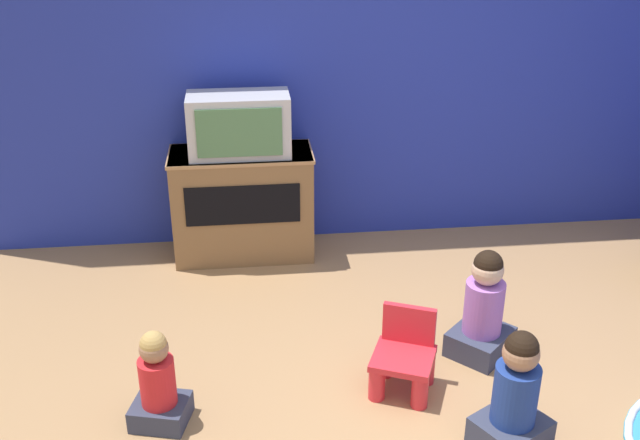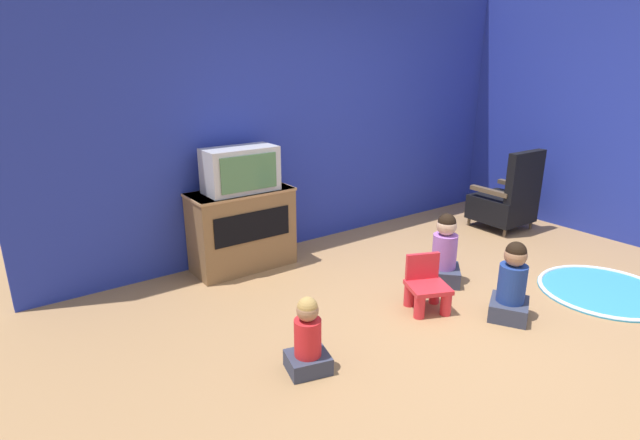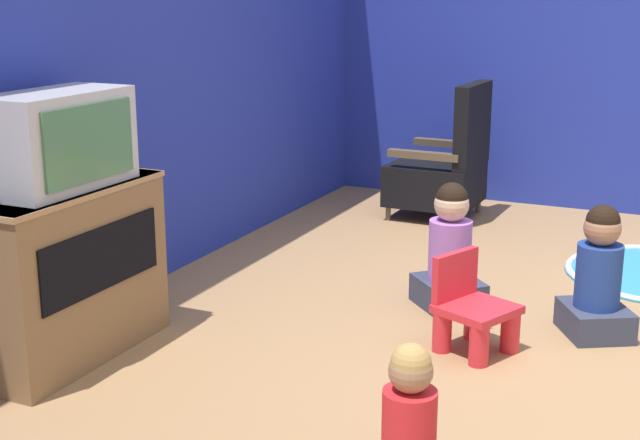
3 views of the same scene
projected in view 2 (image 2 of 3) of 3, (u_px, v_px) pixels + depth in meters
ground_plane at (477, 315)px, 3.99m from camera, size 30.00×30.00×0.00m
wall_back at (306, 113)px, 5.24m from camera, size 5.78×0.12×2.80m
tv_cabinet at (242, 228)px, 4.79m from camera, size 0.98×0.45×0.77m
television at (241, 170)px, 4.58m from camera, size 0.68×0.35×0.41m
black_armchair at (507, 200)px, 5.89m from camera, size 0.60×0.62×0.96m
yellow_kid_chair at (427, 289)px, 4.04m from camera, size 0.41×0.40×0.44m
play_mat at (604, 291)px, 4.38m from camera, size 1.09×1.09×0.04m
child_watching_left at (444, 253)px, 4.49m from camera, size 0.44×0.44×0.66m
child_watching_center at (512, 285)px, 3.88m from camera, size 0.42×0.41×0.64m
child_watching_right at (308, 340)px, 3.22m from camera, size 0.32×0.30×0.53m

